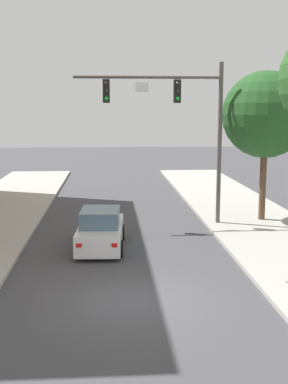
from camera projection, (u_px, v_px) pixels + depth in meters
ground_plane at (131, 299)px, 14.56m from camera, size 120.00×120.00×0.00m
traffic_signal_mast at (179, 113)px, 22.86m from camera, size 6.85×0.38×7.50m
car_lead_white at (101, 230)px, 19.89m from camera, size 2.01×4.32×1.60m
street_tree_second at (265, 115)px, 23.72m from camera, size 4.15×4.15×7.19m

